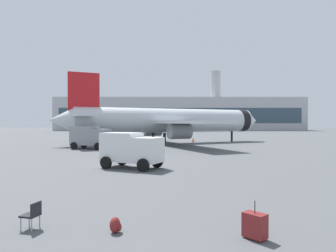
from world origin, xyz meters
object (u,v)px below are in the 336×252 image
(traveller_backpack, at_px, (116,225))
(gate_chair, at_px, (32,214))
(service_truck, at_px, (90,136))
(airplane_at_gate, at_px, (169,121))
(cargo_van, at_px, (131,148))
(safety_cone_mid, at_px, (147,149))
(rolling_suitcase, at_px, (255,225))
(safety_cone_near, at_px, (193,140))

(traveller_backpack, relative_size, gate_chair, 0.56)
(service_truck, bearing_deg, airplane_at_gate, 44.80)
(cargo_van, distance_m, safety_cone_mid, 11.63)
(service_truck, relative_size, rolling_suitcase, 4.76)
(service_truck, distance_m, rolling_suitcase, 32.55)
(gate_chair, bearing_deg, service_truck, 100.65)
(airplane_at_gate, distance_m, safety_cone_mid, 15.54)
(safety_cone_mid, distance_m, traveller_backpack, 24.71)
(service_truck, xyz_separation_m, traveller_backpack, (8.17, -29.64, -1.37))
(rolling_suitcase, height_order, traveller_backpack, rolling_suitcase)
(safety_cone_near, bearing_deg, airplane_at_gate, -138.57)
(airplane_at_gate, relative_size, service_truck, 6.50)
(rolling_suitcase, xyz_separation_m, traveller_backpack, (-4.09, 0.50, -0.16))
(cargo_van, distance_m, rolling_suitcase, 14.60)
(safety_cone_mid, bearing_deg, rolling_suitcase, -79.46)
(service_truck, bearing_deg, safety_cone_mid, -33.13)
(airplane_at_gate, bearing_deg, safety_cone_near, 41.43)
(service_truck, relative_size, traveller_backpack, 10.90)
(safety_cone_near, xyz_separation_m, gate_chair, (-8.83, -43.12, 0.13))
(safety_cone_near, distance_m, gate_chair, 44.01)
(traveller_backpack, bearing_deg, safety_cone_mid, 91.39)
(service_truck, height_order, safety_cone_near, service_truck)
(service_truck, xyz_separation_m, safety_cone_near, (14.35, 13.78, -1.24))
(traveller_backpack, bearing_deg, service_truck, 105.41)
(service_truck, relative_size, cargo_van, 1.08)
(airplane_at_gate, relative_size, rolling_suitcase, 30.93)
(safety_cone_mid, bearing_deg, gate_chair, -94.80)
(cargo_van, distance_m, gate_chair, 12.96)
(gate_chair, bearing_deg, airplane_at_gate, 83.35)
(airplane_at_gate, height_order, cargo_van, airplane_at_gate)
(airplane_at_gate, bearing_deg, cargo_van, -96.41)
(cargo_van, relative_size, gate_chair, 5.62)
(safety_cone_near, bearing_deg, service_truck, -136.15)
(cargo_van, height_order, safety_cone_near, cargo_van)
(airplane_at_gate, xyz_separation_m, cargo_van, (-2.98, -26.55, -2.21))
(service_truck, relative_size, safety_cone_mid, 6.52)
(service_truck, height_order, traveller_backpack, service_truck)
(safety_cone_mid, xyz_separation_m, gate_chair, (-2.05, -24.40, 0.10))
(service_truck, bearing_deg, traveller_backpack, -74.59)
(airplane_at_gate, relative_size, safety_cone_mid, 42.40)
(traveller_backpack, distance_m, gate_chair, 2.68)
(airplane_at_gate, xyz_separation_m, rolling_suitcase, (2.15, -40.17, -3.27))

